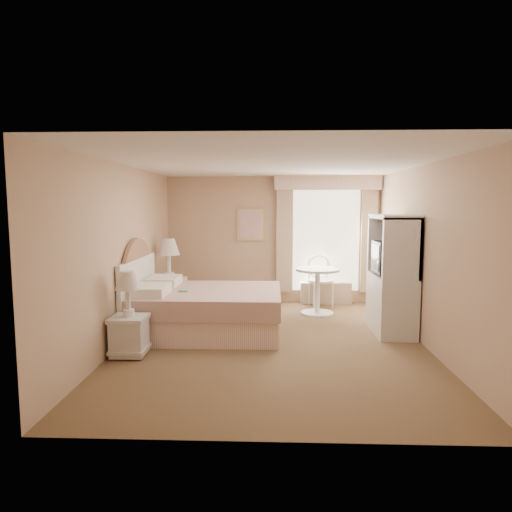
{
  "coord_description": "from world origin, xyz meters",
  "views": [
    {
      "loc": [
        0.01,
        -6.3,
        1.94
      ],
      "look_at": [
        -0.24,
        0.3,
        1.2
      ],
      "focal_mm": 32.0,
      "sensor_mm": 36.0,
      "label": 1
    }
  ],
  "objects_px": {
    "nightstand_near": "(129,325)",
    "round_table": "(317,284)",
    "nightstand_far": "(169,286)",
    "bed": "(199,308)",
    "armoire": "(392,284)",
    "cafe_chair": "(320,277)"
  },
  "relations": [
    {
      "from": "nightstand_near",
      "to": "round_table",
      "type": "xyz_separation_m",
      "value": [
        2.64,
        2.39,
        0.14
      ]
    },
    {
      "from": "nightstand_far",
      "to": "round_table",
      "type": "distance_m",
      "value": 2.64
    },
    {
      "from": "nightstand_far",
      "to": "round_table",
      "type": "xyz_separation_m",
      "value": [
        2.64,
        0.11,
        0.05
      ]
    },
    {
      "from": "nightstand_far",
      "to": "bed",
      "type": "bearing_deg",
      "value": -58.05
    },
    {
      "from": "nightstand_near",
      "to": "armoire",
      "type": "xyz_separation_m",
      "value": [
        3.65,
        1.24,
        0.33
      ]
    },
    {
      "from": "round_table",
      "to": "armoire",
      "type": "height_order",
      "value": "armoire"
    },
    {
      "from": "bed",
      "to": "cafe_chair",
      "type": "relative_size",
      "value": 2.28
    },
    {
      "from": "nightstand_near",
      "to": "armoire",
      "type": "height_order",
      "value": "armoire"
    },
    {
      "from": "cafe_chair",
      "to": "round_table",
      "type": "bearing_deg",
      "value": -109.94
    },
    {
      "from": "nightstand_far",
      "to": "armoire",
      "type": "distance_m",
      "value": 3.81
    },
    {
      "from": "nightstand_far",
      "to": "armoire",
      "type": "relative_size",
      "value": 0.74
    },
    {
      "from": "cafe_chair",
      "to": "armoire",
      "type": "relative_size",
      "value": 0.54
    },
    {
      "from": "nightstand_far",
      "to": "round_table",
      "type": "relative_size",
      "value": 1.62
    },
    {
      "from": "nightstand_near",
      "to": "round_table",
      "type": "distance_m",
      "value": 3.56
    },
    {
      "from": "round_table",
      "to": "armoire",
      "type": "relative_size",
      "value": 0.46
    },
    {
      "from": "round_table",
      "to": "cafe_chair",
      "type": "relative_size",
      "value": 0.84
    },
    {
      "from": "nightstand_near",
      "to": "round_table",
      "type": "relative_size",
      "value": 1.32
    },
    {
      "from": "bed",
      "to": "armoire",
      "type": "height_order",
      "value": "armoire"
    },
    {
      "from": "bed",
      "to": "armoire",
      "type": "bearing_deg",
      "value": 2.4
    },
    {
      "from": "round_table",
      "to": "nightstand_near",
      "type": "bearing_deg",
      "value": -137.82
    },
    {
      "from": "bed",
      "to": "nightstand_near",
      "type": "distance_m",
      "value": 1.34
    },
    {
      "from": "nightstand_far",
      "to": "cafe_chair",
      "type": "height_order",
      "value": "nightstand_far"
    }
  ]
}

